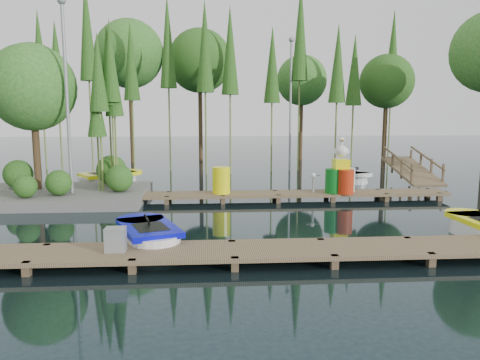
{
  "coord_description": "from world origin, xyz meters",
  "views": [
    {
      "loc": [
        -0.55,
        -14.64,
        3.4
      ],
      "look_at": [
        0.5,
        0.5,
        1.1
      ],
      "focal_mm": 35.0,
      "sensor_mm": 36.0,
      "label": 1
    }
  ],
  "objects": [
    {
      "name": "near_dock",
      "position": [
        0.0,
        -4.5,
        0.23
      ],
      "size": [
        18.0,
        1.5,
        0.5
      ],
      "color": "brown",
      "rests_on": "ground"
    },
    {
      "name": "boat_white_far",
      "position": [
        6.1,
        6.81,
        0.25
      ],
      "size": [
        2.02,
        2.64,
        1.14
      ],
      "rotation": [
        0.0,
        0.0,
        -0.42
      ],
      "color": "white",
      "rests_on": "ground"
    },
    {
      "name": "boat_blue",
      "position": [
        -2.05,
        -3.22,
        0.26
      ],
      "size": [
        2.1,
        2.96,
        0.91
      ],
      "rotation": [
        0.0,
        0.0,
        0.36
      ],
      "color": "white",
      "rests_on": "ground"
    },
    {
      "name": "ground_plane",
      "position": [
        0.0,
        0.0,
        0.0
      ],
      "size": [
        90.0,
        90.0,
        0.0
      ],
      "primitive_type": "plane",
      "color": "#1A2C32"
    },
    {
      "name": "seagull_post",
      "position": [
        3.41,
        2.5,
        0.79
      ],
      "size": [
        0.46,
        0.25,
        0.73
      ],
      "color": "gray",
      "rests_on": "far_dock"
    },
    {
      "name": "lamp_island",
      "position": [
        -5.5,
        2.5,
        4.26
      ],
      "size": [
        0.3,
        0.3,
        7.25
      ],
      "color": "gray",
      "rests_on": "ground"
    },
    {
      "name": "lamp_rear",
      "position": [
        4.0,
        11.0,
        4.26
      ],
      "size": [
        0.3,
        0.3,
        7.25
      ],
      "color": "gray",
      "rests_on": "ground"
    },
    {
      "name": "far_dock",
      "position": [
        1.0,
        2.5,
        0.23
      ],
      "size": [
        15.0,
        1.2,
        0.5
      ],
      "color": "brown",
      "rests_on": "ground"
    },
    {
      "name": "yellow_barrel",
      "position": [
        -0.06,
        2.5,
        0.79
      ],
      "size": [
        0.66,
        0.66,
        0.99
      ],
      "primitive_type": "cylinder",
      "color": "#F1F10C",
      "rests_on": "far_dock"
    },
    {
      "name": "island",
      "position": [
        -6.3,
        3.29,
        3.18
      ],
      "size": [
        6.2,
        4.2,
        6.75
      ],
      "color": "slate",
      "rests_on": "ground"
    },
    {
      "name": "tree_screen",
      "position": [
        -2.04,
        10.6,
        6.12
      ],
      "size": [
        34.42,
        18.53,
        10.31
      ],
      "color": "#44321D",
      "rests_on": "ground"
    },
    {
      "name": "utility_cabinet",
      "position": [
        -2.6,
        -4.5,
        0.57
      ],
      "size": [
        0.43,
        0.37,
        0.53
      ],
      "primitive_type": "cube",
      "color": "gray",
      "rests_on": "near_dock"
    },
    {
      "name": "boat_yellow_far",
      "position": [
        -4.96,
        6.33,
        0.31
      ],
      "size": [
        3.15,
        2.78,
        1.47
      ],
      "rotation": [
        0.0,
        0.0,
        0.27
      ],
      "color": "white",
      "rests_on": "ground"
    },
    {
      "name": "drum_cluster",
      "position": [
        4.45,
        2.34,
        0.91
      ],
      "size": [
        1.21,
        1.11,
        2.08
      ],
      "color": "#0B6519",
      "rests_on": "far_dock"
    },
    {
      "name": "ramp",
      "position": [
        9.0,
        6.5,
        0.59
      ],
      "size": [
        1.5,
        3.94,
        1.49
      ],
      "color": "brown",
      "rests_on": "ground"
    }
  ]
}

